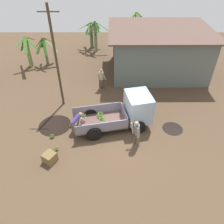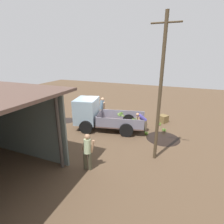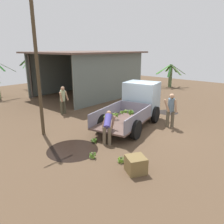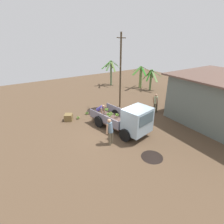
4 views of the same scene
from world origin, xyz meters
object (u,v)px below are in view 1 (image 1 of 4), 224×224
(person_foreground_visitor, at_px, (137,132))
(wooden_crate_0, at_px, (50,158))
(utility_pole, at_px, (56,59))
(person_worker_loading, at_px, (76,122))
(banana_bunch_on_ground_2, at_px, (52,136))
(cargo_truck, at_px, (130,110))
(banana_bunch_on_ground_0, at_px, (56,149))
(person_bystander_near_shed, at_px, (101,78))
(banana_bunch_on_ground_1, at_px, (71,125))

(person_foreground_visitor, xyz_separation_m, wooden_crate_0, (-4.50, -1.13, -0.69))
(utility_pole, xyz_separation_m, person_worker_loading, (1.30, -2.83, -2.58))
(banana_bunch_on_ground_2, bearing_deg, cargo_truck, 15.20)
(banana_bunch_on_ground_2, height_order, wooden_crate_0, wooden_crate_0)
(person_worker_loading, height_order, banana_bunch_on_ground_0, person_worker_loading)
(person_bystander_near_shed, bearing_deg, person_foreground_visitor, 13.83)
(banana_bunch_on_ground_1, height_order, banana_bunch_on_ground_2, banana_bunch_on_ground_2)
(cargo_truck, bearing_deg, person_foreground_visitor, -95.01)
(utility_pole, height_order, person_foreground_visitor, utility_pole)
(utility_pole, relative_size, person_bystander_near_shed, 3.88)
(banana_bunch_on_ground_2, bearing_deg, banana_bunch_on_ground_0, -65.66)
(utility_pole, xyz_separation_m, banana_bunch_on_ground_0, (0.36, -4.32, -3.22))
(banana_bunch_on_ground_0, xyz_separation_m, banana_bunch_on_ground_1, (0.54, 1.89, -0.01))
(cargo_truck, distance_m, banana_bunch_on_ground_0, 4.77)
(person_worker_loading, relative_size, banana_bunch_on_ground_0, 4.94)
(utility_pole, bearing_deg, cargo_truck, -25.26)
(utility_pole, height_order, person_worker_loading, utility_pole)
(person_foreground_visitor, height_order, banana_bunch_on_ground_1, person_foreground_visitor)
(person_foreground_visitor, xyz_separation_m, banana_bunch_on_ground_0, (-4.35, -0.40, -0.84))
(banana_bunch_on_ground_0, height_order, banana_bunch_on_ground_1, banana_bunch_on_ground_0)
(person_worker_loading, distance_m, banana_bunch_on_ground_0, 1.88)
(utility_pole, xyz_separation_m, banana_bunch_on_ground_2, (-0.08, -3.35, -3.22))
(cargo_truck, height_order, wooden_crate_0, cargo_truck)
(person_worker_loading, relative_size, banana_bunch_on_ground_1, 5.34)
(utility_pole, bearing_deg, person_bystander_near_shed, 37.28)
(cargo_truck, xyz_separation_m, banana_bunch_on_ground_1, (-3.58, -0.31, -0.95))
(cargo_truck, xyz_separation_m, wooden_crate_0, (-4.28, -2.94, -0.80))
(banana_bunch_on_ground_2, relative_size, wooden_crate_0, 0.50)
(utility_pole, distance_m, wooden_crate_0, 5.92)
(banana_bunch_on_ground_0, bearing_deg, banana_bunch_on_ground_2, 114.34)
(person_foreground_visitor, bearing_deg, banana_bunch_on_ground_1, -50.02)
(person_worker_loading, height_order, banana_bunch_on_ground_2, person_worker_loading)
(wooden_crate_0, bearing_deg, cargo_truck, 34.45)
(cargo_truck, relative_size, banana_bunch_on_ground_1, 19.85)
(banana_bunch_on_ground_2, distance_m, wooden_crate_0, 1.73)
(banana_bunch_on_ground_0, bearing_deg, wooden_crate_0, -102.10)
(person_foreground_visitor, xyz_separation_m, person_bystander_near_shed, (-2.10, 5.89, -0.03))
(person_bystander_near_shed, height_order, wooden_crate_0, person_bystander_near_shed)
(utility_pole, height_order, person_bystander_near_shed, utility_pole)
(person_worker_loading, bearing_deg, person_bystander_near_shed, 41.23)
(person_bystander_near_shed, height_order, banana_bunch_on_ground_0, person_bystander_near_shed)
(utility_pole, relative_size, banana_bunch_on_ground_2, 22.12)
(banana_bunch_on_ground_1, bearing_deg, banana_bunch_on_ground_2, -136.58)
(cargo_truck, relative_size, person_bystander_near_shed, 2.88)
(cargo_truck, xyz_separation_m, person_foreground_visitor, (0.22, -1.80, -0.10))
(utility_pole, distance_m, banana_bunch_on_ground_2, 4.65)
(person_bystander_near_shed, xyz_separation_m, banana_bunch_on_ground_2, (-2.68, -5.33, -0.80))
(person_bystander_near_shed, height_order, banana_bunch_on_ground_2, person_bystander_near_shed)
(utility_pole, bearing_deg, banana_bunch_on_ground_1, -69.69)
(person_worker_loading, xyz_separation_m, banana_bunch_on_ground_1, (-0.40, 0.40, -0.65))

